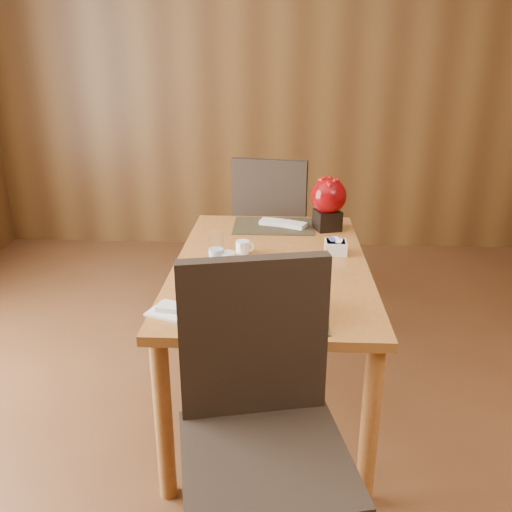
{
  "coord_description": "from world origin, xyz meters",
  "views": [
    {
      "loc": [
        0.05,
        -1.78,
        1.67
      ],
      "look_at": [
        -0.06,
        0.35,
        0.87
      ],
      "focal_mm": 38.0,
      "sensor_mm": 36.0,
      "label": 1
    }
  ],
  "objects_px": {
    "coffee_cup": "(228,261)",
    "bread_plate": "(170,311)",
    "sugar_caddy": "(336,247)",
    "water_glass": "(216,250)",
    "dining_table": "(271,280)",
    "berry_decor": "(328,201)",
    "near_chair": "(260,414)",
    "far_chair": "(273,226)",
    "creamer_jug": "(243,247)",
    "soup_setting": "(277,299)"
  },
  "relations": [
    {
      "from": "soup_setting",
      "to": "bread_plate",
      "type": "bearing_deg",
      "value": -172.11
    },
    {
      "from": "sugar_caddy",
      "to": "creamer_jug",
      "type": "bearing_deg",
      "value": -177.78
    },
    {
      "from": "soup_setting",
      "to": "coffee_cup",
      "type": "bearing_deg",
      "value": 122.67
    },
    {
      "from": "dining_table",
      "to": "near_chair",
      "type": "height_order",
      "value": "near_chair"
    },
    {
      "from": "bread_plate",
      "to": "water_glass",
      "type": "bearing_deg",
      "value": 74.94
    },
    {
      "from": "berry_decor",
      "to": "bread_plate",
      "type": "xyz_separation_m",
      "value": [
        -0.67,
        -1.06,
        -0.16
      ]
    },
    {
      "from": "soup_setting",
      "to": "far_chair",
      "type": "height_order",
      "value": "far_chair"
    },
    {
      "from": "sugar_caddy",
      "to": "far_chair",
      "type": "bearing_deg",
      "value": 109.45
    },
    {
      "from": "dining_table",
      "to": "water_glass",
      "type": "xyz_separation_m",
      "value": [
        -0.25,
        -0.09,
        0.18
      ]
    },
    {
      "from": "soup_setting",
      "to": "sugar_caddy",
      "type": "bearing_deg",
      "value": 71.54
    },
    {
      "from": "dining_table",
      "to": "berry_decor",
      "type": "relative_size",
      "value": 5.18
    },
    {
      "from": "dining_table",
      "to": "bread_plate",
      "type": "relative_size",
      "value": 10.34
    },
    {
      "from": "berry_decor",
      "to": "near_chair",
      "type": "bearing_deg",
      "value": -101.73
    },
    {
      "from": "coffee_cup",
      "to": "near_chair",
      "type": "xyz_separation_m",
      "value": [
        0.19,
        -0.88,
        -0.17
      ]
    },
    {
      "from": "water_glass",
      "to": "creamer_jug",
      "type": "xyz_separation_m",
      "value": [
        0.1,
        0.2,
        -0.06
      ]
    },
    {
      "from": "dining_table",
      "to": "sugar_caddy",
      "type": "distance_m",
      "value": 0.36
    },
    {
      "from": "bread_plate",
      "to": "berry_decor",
      "type": "bearing_deg",
      "value": 57.74
    },
    {
      "from": "sugar_caddy",
      "to": "berry_decor",
      "type": "bearing_deg",
      "value": 91.97
    },
    {
      "from": "dining_table",
      "to": "berry_decor",
      "type": "xyz_separation_m",
      "value": [
        0.3,
        0.51,
        0.26
      ]
    },
    {
      "from": "berry_decor",
      "to": "water_glass",
      "type": "bearing_deg",
      "value": -132.12
    },
    {
      "from": "coffee_cup",
      "to": "sugar_caddy",
      "type": "relative_size",
      "value": 1.26
    },
    {
      "from": "coffee_cup",
      "to": "soup_setting",
      "type": "bearing_deg",
      "value": -61.84
    },
    {
      "from": "dining_table",
      "to": "soup_setting",
      "type": "distance_m",
      "value": 0.55
    },
    {
      "from": "coffee_cup",
      "to": "bread_plate",
      "type": "bearing_deg",
      "value": -110.77
    },
    {
      "from": "coffee_cup",
      "to": "berry_decor",
      "type": "distance_m",
      "value": 0.79
    },
    {
      "from": "sugar_caddy",
      "to": "coffee_cup",
      "type": "bearing_deg",
      "value": -156.82
    },
    {
      "from": "dining_table",
      "to": "sugar_caddy",
      "type": "xyz_separation_m",
      "value": [
        0.31,
        0.13,
        0.13
      ]
    },
    {
      "from": "coffee_cup",
      "to": "bread_plate",
      "type": "distance_m",
      "value": 0.49
    },
    {
      "from": "near_chair",
      "to": "far_chair",
      "type": "distance_m",
      "value": 2.01
    },
    {
      "from": "coffee_cup",
      "to": "berry_decor",
      "type": "height_order",
      "value": "berry_decor"
    },
    {
      "from": "creamer_jug",
      "to": "sugar_caddy",
      "type": "xyz_separation_m",
      "value": [
        0.45,
        0.02,
        0.0
      ]
    },
    {
      "from": "water_glass",
      "to": "berry_decor",
      "type": "bearing_deg",
      "value": 47.88
    },
    {
      "from": "coffee_cup",
      "to": "creamer_jug",
      "type": "distance_m",
      "value": 0.21
    },
    {
      "from": "coffee_cup",
      "to": "sugar_caddy",
      "type": "bearing_deg",
      "value": 23.18
    },
    {
      "from": "soup_setting",
      "to": "creamer_jug",
      "type": "height_order",
      "value": "soup_setting"
    },
    {
      "from": "near_chair",
      "to": "far_chair",
      "type": "relative_size",
      "value": 1.02
    },
    {
      "from": "creamer_jug",
      "to": "sugar_caddy",
      "type": "distance_m",
      "value": 0.46
    },
    {
      "from": "near_chair",
      "to": "far_chair",
      "type": "height_order",
      "value": "near_chair"
    },
    {
      "from": "water_glass",
      "to": "far_chair",
      "type": "relative_size",
      "value": 0.16
    },
    {
      "from": "creamer_jug",
      "to": "bread_plate",
      "type": "relative_size",
      "value": 0.59
    },
    {
      "from": "coffee_cup",
      "to": "creamer_jug",
      "type": "bearing_deg",
      "value": 74.99
    },
    {
      "from": "dining_table",
      "to": "coffee_cup",
      "type": "height_order",
      "value": "coffee_cup"
    },
    {
      "from": "far_chair",
      "to": "dining_table",
      "type": "bearing_deg",
      "value": 101.68
    },
    {
      "from": "near_chair",
      "to": "far_chair",
      "type": "xyz_separation_m",
      "value": [
        -0.0,
        2.01,
        -0.01
      ]
    },
    {
      "from": "water_glass",
      "to": "far_chair",
      "type": "height_order",
      "value": "far_chair"
    },
    {
      "from": "far_chair",
      "to": "coffee_cup",
      "type": "bearing_deg",
      "value": 91.78
    },
    {
      "from": "coffee_cup",
      "to": "berry_decor",
      "type": "relative_size",
      "value": 0.46
    },
    {
      "from": "coffee_cup",
      "to": "water_glass",
      "type": "distance_m",
      "value": 0.07
    },
    {
      "from": "near_chair",
      "to": "water_glass",
      "type": "bearing_deg",
      "value": 93.06
    },
    {
      "from": "near_chair",
      "to": "berry_decor",
      "type": "bearing_deg",
      "value": 66.13
    }
  ]
}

